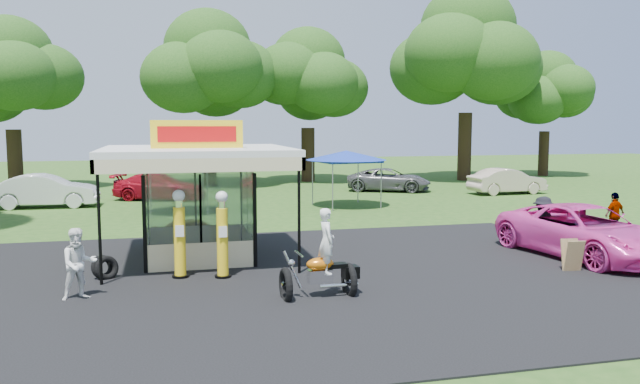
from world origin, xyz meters
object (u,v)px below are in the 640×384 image
at_px(tent_east, 346,156).
at_px(a_frame_sign, 572,256).
at_px(tent_west, 177,160).
at_px(motorcycle, 324,262).
at_px(spectator_east_a, 543,223).
at_px(gas_station_kiosk, 198,201).
at_px(spectator_east_b, 615,215).
at_px(pink_sedan, 585,232).
at_px(bg_car_e, 507,181).
at_px(gas_pump_left, 180,236).
at_px(gas_pump_right, 222,237).
at_px(bg_car_d, 389,180).
at_px(spectator_west, 79,264).
at_px(kiosk_car, 195,232).
at_px(bg_car_a, 46,191).
at_px(bg_car_b, 160,187).

bearing_deg(tent_east, a_frame_sign, -81.56).
bearing_deg(tent_west, motorcycle, -78.84).
distance_m(spectator_east_a, tent_east, 12.39).
distance_m(gas_station_kiosk, spectator_east_b, 14.81).
relative_size(pink_sedan, bg_car_e, 1.28).
xyz_separation_m(gas_pump_left, motorcycle, (3.23, -2.65, -0.28)).
xyz_separation_m(motorcycle, pink_sedan, (8.82, 2.33, -0.05)).
bearing_deg(gas_pump_right, tent_west, 93.87).
relative_size(pink_sedan, bg_car_d, 1.16).
xyz_separation_m(gas_station_kiosk, spectator_west, (-2.92, -3.69, -0.94)).
bearing_deg(motorcycle, bg_car_e, 46.64).
height_order(spectator_west, bg_car_e, spectator_west).
bearing_deg(tent_east, motorcycle, -108.20).
bearing_deg(motorcycle, pink_sedan, 11.76).
distance_m(gas_pump_right, a_frame_sign, 9.58).
bearing_deg(a_frame_sign, tent_east, 104.52).
height_order(motorcycle, kiosk_car, motorcycle).
bearing_deg(bg_car_a, bg_car_e, -89.23).
xyz_separation_m(spectator_east_b, tent_east, (-7.04, 10.41, 1.69)).
relative_size(pink_sedan, bg_car_a, 1.17).
height_order(gas_pump_left, motorcycle, gas_pump_left).
bearing_deg(bg_car_e, tent_west, 96.53).
relative_size(gas_station_kiosk, bg_car_a, 1.09).
height_order(bg_car_a, tent_east, tent_east).
relative_size(gas_station_kiosk, spectator_west, 3.20).
height_order(gas_pump_left, spectator_east_b, gas_pump_left).
relative_size(bg_car_d, tent_east, 1.26).
xyz_separation_m(gas_pump_right, kiosk_car, (-0.49, 4.72, -0.64)).
relative_size(motorcycle, tent_east, 0.56).
relative_size(a_frame_sign, bg_car_d, 0.18).
relative_size(gas_pump_left, a_frame_sign, 2.64).
bearing_deg(tent_east, spectator_west, -126.63).
bearing_deg(pink_sedan, tent_west, 124.20).
height_order(a_frame_sign, kiosk_car, kiosk_car).
height_order(pink_sedan, spectator_west, spectator_west).
bearing_deg(tent_west, gas_station_kiosk, -87.91).
xyz_separation_m(motorcycle, kiosk_car, (-2.63, 7.09, -0.38)).
xyz_separation_m(a_frame_sign, bg_car_d, (2.36, 20.90, 0.24)).
bearing_deg(bg_car_e, bg_car_d, 59.85).
relative_size(a_frame_sign, bg_car_b, 0.18).
xyz_separation_m(spectator_east_b, tent_west, (-15.15, 10.15, 1.60)).
height_order(spectator_west, tent_east, tent_east).
xyz_separation_m(gas_pump_left, tent_west, (0.22, 12.61, 1.27)).
bearing_deg(gas_pump_right, tent_east, 61.15).
bearing_deg(bg_car_d, tent_east, 169.47).
xyz_separation_m(gas_pump_left, a_frame_sign, (10.51, -1.84, -0.68)).
relative_size(spectator_east_a, spectator_east_b, 1.08).
relative_size(bg_car_a, tent_east, 1.25).
xyz_separation_m(pink_sedan, spectator_east_b, (3.32, 2.78, 0.01)).
bearing_deg(gas_pump_left, bg_car_a, 110.57).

